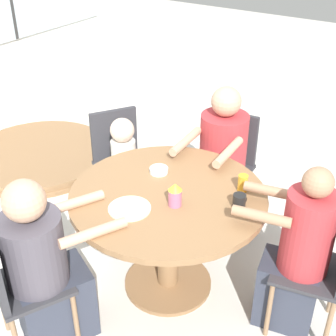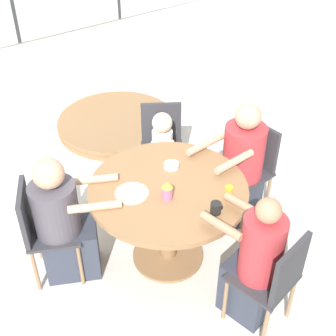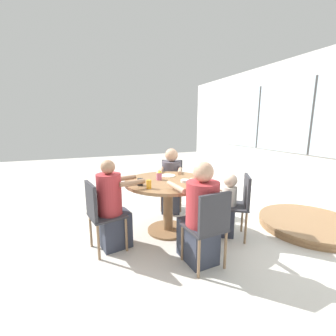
% 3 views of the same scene
% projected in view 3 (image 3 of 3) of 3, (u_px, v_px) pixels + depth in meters
% --- Properties ---
extents(ground_plane, '(16.00, 16.00, 0.00)m').
position_uv_depth(ground_plane, '(168.00, 230.00, 3.32)').
color(ground_plane, beige).
extents(wall_back_with_windows, '(8.40, 0.08, 2.80)m').
position_uv_depth(wall_back_with_windows, '(312.00, 131.00, 4.08)').
color(wall_back_with_windows, silver).
rests_on(wall_back_with_windows, ground_plane).
extents(dining_table, '(1.22, 1.22, 0.76)m').
position_uv_depth(dining_table, '(168.00, 192.00, 3.20)').
color(dining_table, olive).
rests_on(dining_table, ground_plane).
extents(chair_for_woman_green_shirt, '(0.47, 0.47, 0.88)m').
position_uv_depth(chair_for_woman_green_shirt, '(99.00, 211.00, 2.69)').
color(chair_for_woman_green_shirt, '#333338').
rests_on(chair_for_woman_green_shirt, ground_plane).
extents(chair_for_man_blue_shirt, '(0.43, 0.43, 0.88)m').
position_uv_depth(chair_for_man_blue_shirt, '(209.00, 223.00, 2.35)').
color(chair_for_man_blue_shirt, '#333338').
rests_on(chair_for_man_blue_shirt, ground_plane).
extents(chair_for_man_teal_shirt, '(0.54, 0.54, 0.88)m').
position_uv_depth(chair_for_man_teal_shirt, '(172.00, 179.00, 4.18)').
color(chair_for_man_teal_shirt, '#333338').
rests_on(chair_for_man_teal_shirt, ground_plane).
extents(chair_for_toddler, '(0.55, 0.55, 0.88)m').
position_uv_depth(chair_for_toddler, '(239.00, 201.00, 3.04)').
color(chair_for_toddler, '#333338').
rests_on(chair_for_toddler, ground_plane).
extents(person_woman_green_shirt, '(0.39, 0.58, 1.14)m').
position_uv_depth(person_woman_green_shirt, '(113.00, 209.00, 2.78)').
color(person_woman_green_shirt, '#333847').
rests_on(person_woman_green_shirt, ground_plane).
extents(person_man_blue_shirt, '(0.69, 0.41, 1.17)m').
position_uv_depth(person_man_blue_shirt, '(200.00, 218.00, 2.50)').
color(person_man_blue_shirt, '#333847').
rests_on(person_man_blue_shirt, ground_plane).
extents(person_man_teal_shirt, '(0.71, 0.58, 1.12)m').
position_uv_depth(person_man_teal_shirt, '(171.00, 183.00, 4.02)').
color(person_man_teal_shirt, '#333847').
rests_on(person_man_teal_shirt, ground_plane).
extents(person_toddler, '(0.35, 0.39, 0.90)m').
position_uv_depth(person_toddler, '(227.00, 206.00, 3.08)').
color(person_toddler, '#333847').
rests_on(person_toddler, ground_plane).
extents(coffee_mug, '(0.08, 0.08, 0.09)m').
position_uv_depth(coffee_mug, '(140.00, 182.00, 2.91)').
color(coffee_mug, black).
rests_on(coffee_mug, dining_table).
extents(sippy_cup, '(0.08, 0.08, 0.15)m').
position_uv_depth(sippy_cup, '(159.00, 175.00, 3.19)').
color(sippy_cup, '#CC668C').
rests_on(sippy_cup, dining_table).
extents(juice_glass, '(0.06, 0.06, 0.11)m').
position_uv_depth(juice_glass, '(149.00, 184.00, 2.77)').
color(juice_glass, gold).
rests_on(juice_glass, dining_table).
extents(bowl_white_shallow, '(0.12, 0.12, 0.03)m').
position_uv_depth(bowl_white_shallow, '(185.00, 181.00, 3.08)').
color(bowl_white_shallow, silver).
rests_on(bowl_white_shallow, dining_table).
extents(plate_tortillas, '(0.25, 0.25, 0.01)m').
position_uv_depth(plate_tortillas, '(167.00, 176.00, 3.44)').
color(plate_tortillas, beige).
rests_on(plate_tortillas, dining_table).
extents(folded_table_stack, '(1.40, 1.40, 0.12)m').
position_uv_depth(folded_table_stack, '(309.00, 224.00, 3.40)').
color(folded_table_stack, olive).
rests_on(folded_table_stack, ground_plane).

